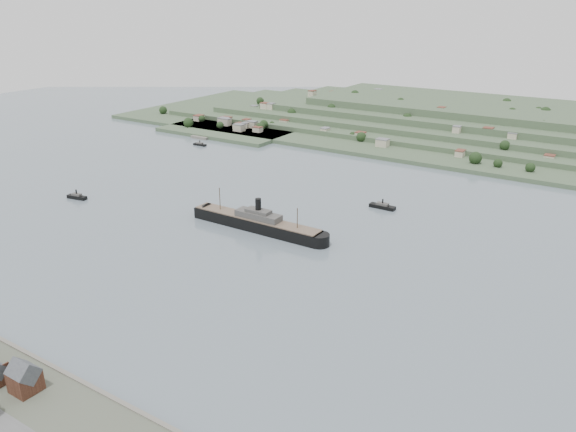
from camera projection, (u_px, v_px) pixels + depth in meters
The scene contains 7 objects.
ground at pixel (232, 240), 362.74m from camera, with size 1400.00×1400.00×0.00m, color slate.
gabled_building at pixel (24, 377), 217.27m from camera, with size 10.40×10.18×14.09m.
far_peninsula at pixel (459, 122), 652.71m from camera, with size 760.00×309.00×30.00m.
steamship at pixel (253, 222), 378.64m from camera, with size 111.63×13.35×26.81m.
tugboat at pixel (77, 197), 436.45m from camera, with size 17.30×7.17×7.56m.
ferry_west at pixel (200, 144), 596.54m from camera, with size 15.42×4.51×5.76m.
ferry_east at pixel (382, 206), 416.37m from camera, with size 19.74×5.61×7.39m.
Camera 1 is at (211.01, -260.11, 144.81)m, focal length 35.00 mm.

